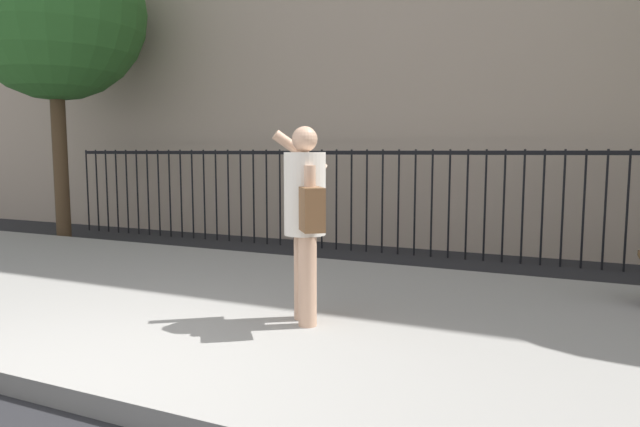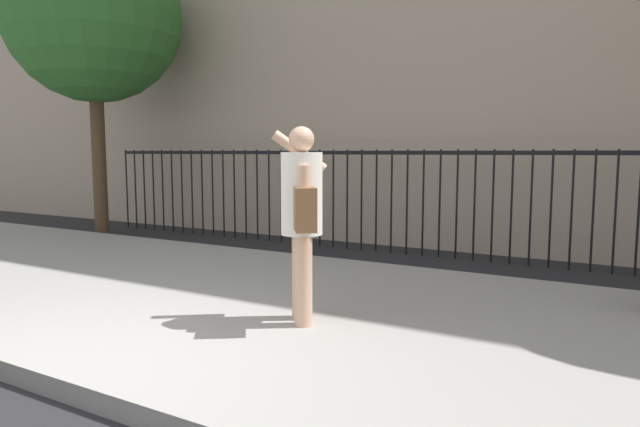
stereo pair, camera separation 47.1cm
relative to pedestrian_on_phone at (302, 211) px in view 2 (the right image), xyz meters
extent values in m
plane|color=black|center=(-0.82, -1.76, -1.09)|extent=(60.00, 60.00, 0.00)
cube|color=gray|center=(-0.82, 0.44, -1.01)|extent=(28.00, 4.40, 0.15)
cube|color=black|center=(-0.82, 4.14, 0.46)|extent=(12.00, 0.04, 0.06)
cylinder|color=black|center=(-6.82, 4.14, -0.29)|extent=(0.03, 0.03, 1.60)
cylinder|color=black|center=(-6.56, 4.14, -0.29)|extent=(0.03, 0.03, 1.60)
cylinder|color=black|center=(-6.31, 4.14, -0.29)|extent=(0.03, 0.03, 1.60)
cylinder|color=black|center=(-6.05, 4.14, -0.29)|extent=(0.03, 0.03, 1.60)
cylinder|color=black|center=(-5.80, 4.14, -0.29)|extent=(0.03, 0.03, 1.60)
cylinder|color=black|center=(-5.54, 4.14, -0.29)|extent=(0.03, 0.03, 1.60)
cylinder|color=black|center=(-5.29, 4.14, -0.29)|extent=(0.03, 0.03, 1.60)
cylinder|color=black|center=(-5.03, 4.14, -0.29)|extent=(0.03, 0.03, 1.60)
cylinder|color=black|center=(-4.78, 4.14, -0.29)|extent=(0.03, 0.03, 1.60)
cylinder|color=black|center=(-4.52, 4.14, -0.29)|extent=(0.03, 0.03, 1.60)
cylinder|color=black|center=(-4.27, 4.14, -0.29)|extent=(0.03, 0.03, 1.60)
cylinder|color=black|center=(-4.01, 4.14, -0.29)|extent=(0.03, 0.03, 1.60)
cylinder|color=black|center=(-3.76, 4.14, -0.29)|extent=(0.03, 0.03, 1.60)
cylinder|color=black|center=(-3.50, 4.14, -0.29)|extent=(0.03, 0.03, 1.60)
cylinder|color=black|center=(-3.24, 4.14, -0.29)|extent=(0.03, 0.03, 1.60)
cylinder|color=black|center=(-2.99, 4.14, -0.29)|extent=(0.03, 0.03, 1.60)
cylinder|color=black|center=(-2.73, 4.14, -0.29)|extent=(0.03, 0.03, 1.60)
cylinder|color=black|center=(-2.48, 4.14, -0.29)|extent=(0.03, 0.03, 1.60)
cylinder|color=black|center=(-2.22, 4.14, -0.29)|extent=(0.03, 0.03, 1.60)
cylinder|color=black|center=(-1.97, 4.14, -0.29)|extent=(0.03, 0.03, 1.60)
cylinder|color=black|center=(-1.71, 4.14, -0.29)|extent=(0.03, 0.03, 1.60)
cylinder|color=black|center=(-1.46, 4.14, -0.29)|extent=(0.03, 0.03, 1.60)
cylinder|color=black|center=(-1.20, 4.14, -0.29)|extent=(0.03, 0.03, 1.60)
cylinder|color=black|center=(-0.95, 4.14, -0.29)|extent=(0.03, 0.03, 1.60)
cylinder|color=black|center=(-0.69, 4.14, -0.29)|extent=(0.03, 0.03, 1.60)
cylinder|color=black|center=(-0.44, 4.14, -0.29)|extent=(0.03, 0.03, 1.60)
cylinder|color=black|center=(-0.18, 4.14, -0.29)|extent=(0.03, 0.03, 1.60)
cylinder|color=black|center=(0.07, 4.14, -0.29)|extent=(0.03, 0.03, 1.60)
cylinder|color=black|center=(0.33, 4.14, -0.29)|extent=(0.03, 0.03, 1.60)
cylinder|color=black|center=(0.58, 4.14, -0.29)|extent=(0.03, 0.03, 1.60)
cylinder|color=black|center=(0.84, 4.14, -0.29)|extent=(0.03, 0.03, 1.60)
cylinder|color=black|center=(1.10, 4.14, -0.29)|extent=(0.03, 0.03, 1.60)
cylinder|color=black|center=(1.35, 4.14, -0.29)|extent=(0.03, 0.03, 1.60)
cylinder|color=black|center=(1.61, 4.14, -0.29)|extent=(0.03, 0.03, 1.60)
cylinder|color=black|center=(1.86, 4.14, -0.29)|extent=(0.03, 0.03, 1.60)
cylinder|color=black|center=(2.12, 4.14, -0.29)|extent=(0.03, 0.03, 1.60)
cylinder|color=black|center=(2.37, 4.14, -0.29)|extent=(0.03, 0.03, 1.60)
cylinder|color=tan|center=(-0.08, 0.10, -0.57)|extent=(0.15, 0.15, 0.74)
cylinder|color=tan|center=(0.04, -0.06, -0.57)|extent=(0.15, 0.15, 0.74)
cylinder|color=silver|center=(-0.02, 0.02, 0.14)|extent=(0.48, 0.48, 0.67)
sphere|color=tan|center=(-0.02, 0.02, 0.58)|extent=(0.21, 0.21, 0.21)
cylinder|color=tan|center=(-0.14, 0.18, 0.47)|extent=(0.43, 0.36, 0.37)
cylinder|color=tan|center=(0.10, -0.14, 0.12)|extent=(0.09, 0.09, 0.51)
cube|color=black|center=(-0.06, 0.18, 0.56)|extent=(0.05, 0.06, 0.15)
cube|color=brown|center=(0.14, -0.19, 0.04)|extent=(0.30, 0.32, 0.34)
cylinder|color=#4C3823|center=(-6.26, 3.04, 0.48)|extent=(0.25, 0.25, 3.14)
sphere|color=#2D6628|center=(-6.26, 3.04, 2.91)|extent=(3.11, 3.11, 3.11)
camera|label=1|loc=(1.97, -4.07, 0.48)|focal=31.45mm
camera|label=2|loc=(2.39, -3.86, 0.48)|focal=31.45mm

